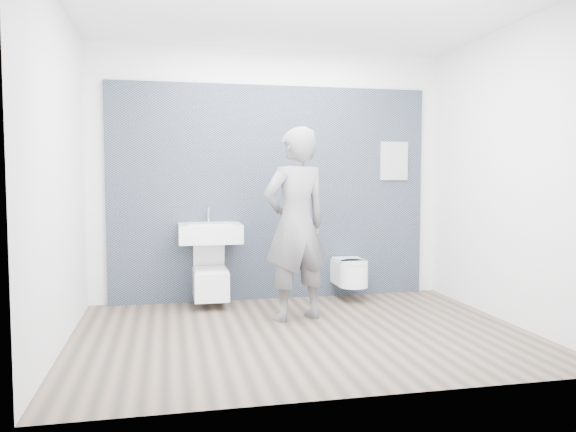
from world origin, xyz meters
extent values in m
plane|color=brown|center=(0.00, 0.00, 0.00)|extent=(4.00, 4.00, 0.00)
plane|color=silver|center=(0.00, 1.50, 1.40)|extent=(4.00, 0.00, 4.00)
plane|color=silver|center=(0.00, -1.50, 1.40)|extent=(4.00, 0.00, 4.00)
plane|color=silver|center=(-2.00, 0.00, 1.40)|extent=(0.00, 3.00, 3.00)
plane|color=silver|center=(2.00, 0.00, 1.40)|extent=(0.00, 3.00, 3.00)
plane|color=white|center=(0.00, 0.00, 2.80)|extent=(4.00, 4.00, 0.00)
cube|color=black|center=(0.00, 1.47, 0.00)|extent=(3.60, 0.06, 2.40)
cube|color=white|center=(-0.72, 1.19, 0.79)|extent=(0.66, 0.49, 0.20)
cube|color=silver|center=(-0.72, 1.17, 0.88)|extent=(0.46, 0.33, 0.03)
cylinder|color=silver|center=(-0.72, 1.38, 0.97)|extent=(0.02, 0.02, 0.16)
cylinder|color=silver|center=(-0.72, 1.33, 1.04)|extent=(0.02, 0.11, 0.02)
cylinder|color=silver|center=(-0.72, 1.42, 0.62)|extent=(0.04, 0.04, 0.13)
cube|color=white|center=(-0.72, 1.18, 0.24)|extent=(0.36, 0.52, 0.30)
cylinder|color=silver|center=(-0.72, 1.14, 0.38)|extent=(0.25, 0.25, 0.03)
cube|color=white|center=(-0.72, 1.14, 0.41)|extent=(0.34, 0.41, 0.02)
cube|color=white|center=(-0.72, 1.35, 0.60)|extent=(0.34, 0.10, 0.37)
cube|color=silver|center=(-0.72, 1.41, 0.13)|extent=(0.09, 0.06, 0.08)
cube|color=white|center=(0.84, 1.26, 0.30)|extent=(0.32, 0.37, 0.26)
cylinder|color=white|center=(0.84, 1.07, 0.30)|extent=(0.32, 0.32, 0.26)
cube|color=white|center=(0.84, 1.23, 0.45)|extent=(0.30, 0.35, 0.03)
cylinder|color=white|center=(0.84, 1.05, 0.45)|extent=(0.30, 0.30, 0.03)
cube|color=silver|center=(0.84, 1.41, 0.21)|extent=(0.09, 0.06, 0.08)
cube|color=silver|center=(1.45, 1.43, 0.00)|extent=(0.33, 0.03, 0.45)
imported|color=slate|center=(0.05, 0.47, 0.93)|extent=(0.78, 0.62, 1.86)
camera|label=1|loc=(-1.15, -4.76, 1.38)|focal=35.00mm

